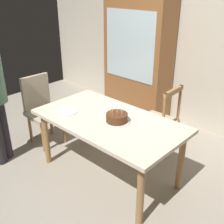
% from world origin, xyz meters
% --- Properties ---
extents(ground, '(6.40, 6.40, 0.00)m').
position_xyz_m(ground, '(0.00, 0.00, 0.00)').
color(ground, '#9E9384').
extents(back_wall, '(6.40, 0.10, 2.60)m').
position_xyz_m(back_wall, '(0.00, 1.85, 1.30)').
color(back_wall, beige).
rests_on(back_wall, ground).
extents(dining_table, '(1.66, 0.90, 0.74)m').
position_xyz_m(dining_table, '(0.00, 0.00, 0.65)').
color(dining_table, beige).
rests_on(dining_table, ground).
extents(birthday_cake, '(0.28, 0.28, 0.17)m').
position_xyz_m(birthday_cake, '(0.12, 0.01, 0.79)').
color(birthday_cake, silver).
rests_on(birthday_cake, dining_table).
extents(plate_near_celebrant, '(0.22, 0.22, 0.01)m').
position_xyz_m(plate_near_celebrant, '(-0.46, -0.20, 0.74)').
color(plate_near_celebrant, white).
rests_on(plate_near_celebrant, dining_table).
extents(plate_far_side, '(0.22, 0.22, 0.01)m').
position_xyz_m(plate_far_side, '(-0.08, 0.20, 0.74)').
color(plate_far_side, white).
rests_on(plate_far_side, dining_table).
extents(fork_near_celebrant, '(0.18, 0.06, 0.01)m').
position_xyz_m(fork_near_celebrant, '(-0.62, -0.22, 0.74)').
color(fork_near_celebrant, silver).
rests_on(fork_near_celebrant, dining_table).
extents(fork_far_side, '(0.18, 0.02, 0.01)m').
position_xyz_m(fork_far_side, '(-0.24, 0.19, 0.74)').
color(fork_far_side, silver).
rests_on(fork_far_side, dining_table).
extents(chair_spindle_back, '(0.45, 0.45, 0.95)m').
position_xyz_m(chair_spindle_back, '(0.15, 0.77, 0.46)').
color(chair_spindle_back, tan).
rests_on(chair_spindle_back, ground).
extents(chair_upholstered, '(0.46, 0.46, 0.95)m').
position_xyz_m(chair_upholstered, '(-1.22, -0.07, 0.53)').
color(chair_upholstered, tan).
rests_on(chair_upholstered, ground).
extents(china_cabinet, '(1.10, 0.45, 1.90)m').
position_xyz_m(china_cabinet, '(-0.84, 1.56, 0.95)').
color(china_cabinet, brown).
rests_on(china_cabinet, ground).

